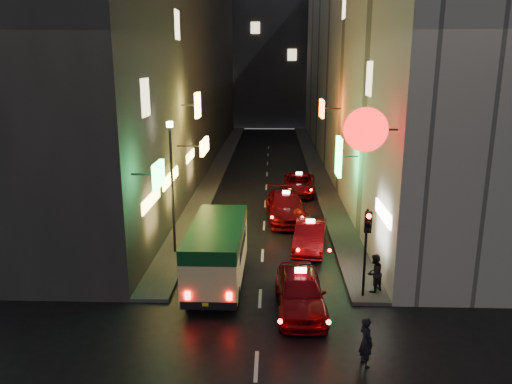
# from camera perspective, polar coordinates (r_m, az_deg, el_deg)

# --- Properties ---
(building_left) EXTENTS (7.67, 52.00, 18.00)m
(building_left) POSITION_cam_1_polar(r_m,az_deg,el_deg) (44.12, -9.41, 14.44)
(building_left) COLOR #383633
(building_left) RESTS_ON ground
(building_right) EXTENTS (7.97, 52.00, 18.00)m
(building_right) POSITION_cam_1_polar(r_m,az_deg,el_deg) (43.96, 12.20, 14.32)
(building_right) COLOR #AAA69C
(building_right) RESTS_ON ground
(building_far) EXTENTS (30.00, 10.00, 22.00)m
(building_far) POSITION_cam_1_polar(r_m,az_deg,el_deg) (75.34, 1.64, 16.10)
(building_far) COLOR #333237
(building_far) RESTS_ON ground
(sidewalk_left) EXTENTS (1.50, 52.00, 0.15)m
(sidewalk_left) POSITION_cam_1_polar(r_m,az_deg,el_deg) (44.45, -4.19, 3.01)
(sidewalk_left) COLOR #4A4844
(sidewalk_left) RESTS_ON ground
(sidewalk_right) EXTENTS (1.50, 52.00, 0.15)m
(sidewalk_right) POSITION_cam_1_polar(r_m,az_deg,el_deg) (44.37, 6.81, 2.92)
(sidewalk_right) COLOR #4A4844
(sidewalk_right) RESTS_ON ground
(minibus) EXTENTS (2.15, 6.00, 2.58)m
(minibus) POSITION_cam_1_polar(r_m,az_deg,el_deg) (20.58, -4.46, -6.28)
(minibus) COLOR #F4DE98
(minibus) RESTS_ON ground
(taxi_near) EXTENTS (2.43, 5.57, 1.92)m
(taxi_near) POSITION_cam_1_polar(r_m,az_deg,el_deg) (18.77, 5.08, -10.91)
(taxi_near) COLOR #6E050B
(taxi_near) RESTS_ON ground
(taxi_second) EXTENTS (2.71, 5.24, 1.76)m
(taxi_second) POSITION_cam_1_polar(r_m,az_deg,el_deg) (24.69, 6.20, -4.77)
(taxi_second) COLOR #6E050B
(taxi_second) RESTS_ON ground
(taxi_third) EXTENTS (2.77, 5.91, 2.00)m
(taxi_third) POSITION_cam_1_polar(r_m,az_deg,el_deg) (29.17, 3.44, -1.43)
(taxi_third) COLOR #6E050B
(taxi_third) RESTS_ON ground
(taxi_far) EXTENTS (2.37, 5.06, 1.74)m
(taxi_far) POSITION_cam_1_polar(r_m,az_deg,el_deg) (35.23, 4.92, 1.12)
(taxi_far) COLOR #6E050B
(taxi_far) RESTS_ON ground
(pedestrian_crossing) EXTENTS (0.57, 0.69, 1.79)m
(pedestrian_crossing) POSITION_cam_1_polar(r_m,az_deg,el_deg) (15.96, 12.48, -16.04)
(pedestrian_crossing) COLOR black
(pedestrian_crossing) RESTS_ON ground
(pedestrian_sidewalk) EXTENTS (0.77, 0.75, 1.76)m
(pedestrian_sidewalk) POSITION_cam_1_polar(r_m,az_deg,el_deg) (20.33, 13.39, -8.73)
(pedestrian_sidewalk) COLOR black
(pedestrian_sidewalk) RESTS_ON sidewalk_right
(traffic_light) EXTENTS (0.26, 0.43, 3.50)m
(traffic_light) POSITION_cam_1_polar(r_m,az_deg,el_deg) (19.18, 12.56, -4.80)
(traffic_light) COLOR black
(traffic_light) RESTS_ON sidewalk_right
(lamp_post) EXTENTS (0.28, 0.28, 6.22)m
(lamp_post) POSITION_cam_1_polar(r_m,az_deg,el_deg) (23.37, -9.58, 1.47)
(lamp_post) COLOR black
(lamp_post) RESTS_ON sidewalk_left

